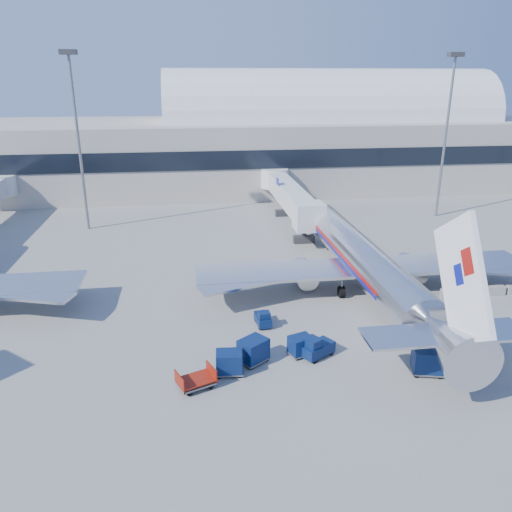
{
  "coord_description": "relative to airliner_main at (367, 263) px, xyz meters",
  "views": [
    {
      "loc": [
        -6.26,
        -37.61,
        19.29
      ],
      "look_at": [
        -0.3,
        6.0,
        3.58
      ],
      "focal_mm": 35.0,
      "sensor_mm": 36.0,
      "label": 1
    }
  ],
  "objects": [
    {
      "name": "ground",
      "position": [
        -10.0,
        -4.51,
        -2.93
      ],
      "size": [
        260.0,
        260.0,
        0.0
      ],
      "primitive_type": "plane",
      "color": "gray",
      "rests_on": "ground"
    },
    {
      "name": "terminal",
      "position": [
        -23.6,
        51.46,
        4.6
      ],
      "size": [
        170.0,
        28.15,
        21.0
      ],
      "color": "#B2AA9E",
      "rests_on": "ground"
    },
    {
      "name": "airliner_main",
      "position": [
        0.0,
        0.0,
        0.0
      ],
      "size": [
        32.0,
        37.26,
        12.07
      ],
      "color": "silver",
      "rests_on": "ground"
    },
    {
      "name": "jetbridge_near",
      "position": [
        -2.4,
        26.3,
        1.0
      ],
      "size": [
        4.4,
        27.5,
        6.25
      ],
      "color": "silver",
      "rests_on": "ground"
    },
    {
      "name": "mast_west",
      "position": [
        -30.0,
        25.49,
        11.87
      ],
      "size": [
        2.0,
        1.2,
        22.6
      ],
      "color": "slate",
      "rests_on": "ground"
    },
    {
      "name": "mast_east",
      "position": [
        20.0,
        25.49,
        11.87
      ],
      "size": [
        2.0,
        1.2,
        22.6
      ],
      "color": "slate",
      "rests_on": "ground"
    },
    {
      "name": "barrier_near",
      "position": [
        8.0,
        -2.51,
        -2.48
      ],
      "size": [
        3.0,
        0.55,
        0.9
      ],
      "primitive_type": "cube",
      "color": "#9E9E96",
      "rests_on": "ground"
    },
    {
      "name": "barrier_mid",
      "position": [
        11.3,
        -2.51,
        -2.48
      ],
      "size": [
        3.0,
        0.55,
        0.9
      ],
      "primitive_type": "cube",
      "color": "#9E9E96",
      "rests_on": "ground"
    },
    {
      "name": "tug_lead",
      "position": [
        -7.53,
        -10.97,
        -2.17
      ],
      "size": [
        2.82,
        2.42,
        1.65
      ],
      "rotation": [
        0.0,
        0.0,
        0.56
      ],
      "color": "#091A45",
      "rests_on": "ground"
    },
    {
      "name": "tug_right",
      "position": [
        4.04,
        -8.31,
        -2.17
      ],
      "size": [
        2.79,
        2.6,
        1.67
      ],
      "rotation": [
        0.0,
        0.0,
        -0.68
      ],
      "color": "#091A45",
      "rests_on": "ground"
    },
    {
      "name": "tug_left",
      "position": [
        -10.7,
        -5.59,
        -2.3
      ],
      "size": [
        1.25,
        2.21,
        1.38
      ],
      "rotation": [
        0.0,
        0.0,
        1.66
      ],
      "color": "#091A45",
      "rests_on": "ground"
    },
    {
      "name": "cart_train_a",
      "position": [
        -8.64,
        -10.58,
        -2.12
      ],
      "size": [
        2.05,
        1.81,
        1.5
      ],
      "rotation": [
        0.0,
        0.0,
        0.35
      ],
      "color": "#091A45",
      "rests_on": "ground"
    },
    {
      "name": "cart_train_b",
      "position": [
        -12.21,
        -11.07,
        -1.97
      ],
      "size": [
        2.57,
        2.48,
        1.8
      ],
      "rotation": [
        0.0,
        0.0,
        0.65
      ],
      "color": "#091A45",
      "rests_on": "ground"
    },
    {
      "name": "cart_train_c",
      "position": [
        -14.05,
        -12.35,
        -2.04
      ],
      "size": [
        1.99,
        1.58,
        1.66
      ],
      "rotation": [
        0.0,
        0.0,
        -0.08
      ],
      "color": "#091A45",
      "rests_on": "ground"
    },
    {
      "name": "cart_solo_near",
      "position": [
        -0.51,
        -14.13,
        -1.93
      ],
      "size": [
        2.43,
        2.07,
        1.86
      ],
      "rotation": [
        0.0,
        0.0,
        -0.24
      ],
      "color": "#091A45",
      "rests_on": "ground"
    },
    {
      "name": "cart_solo_far",
      "position": [
        6.19,
        -10.12,
        -2.09
      ],
      "size": [
        1.78,
        1.36,
        1.57
      ],
      "rotation": [
        0.0,
        0.0,
        -0.0
      ],
      "color": "#091A45",
      "rests_on": "ground"
    },
    {
      "name": "cart_open_red",
      "position": [
        -16.35,
        -13.66,
        -2.47
      ],
      "size": [
        2.85,
        2.46,
        0.64
      ],
      "rotation": [
        0.0,
        0.0,
        0.39
      ],
      "color": "slate",
      "rests_on": "ground"
    }
  ]
}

